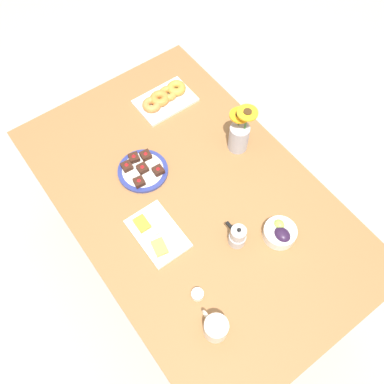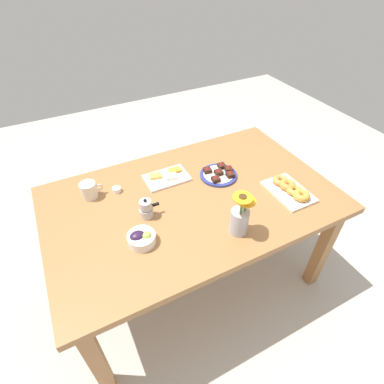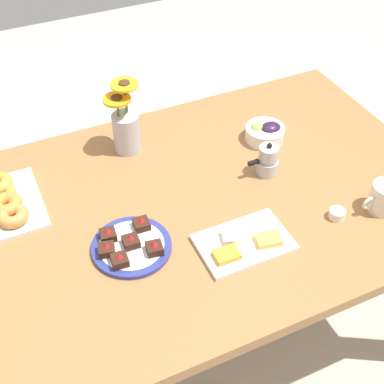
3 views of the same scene
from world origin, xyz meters
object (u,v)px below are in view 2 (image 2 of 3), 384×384
(grape_bowl, at_px, (141,238))
(croissant_platter, at_px, (290,189))
(coffee_mug, at_px, (89,190))
(jam_cup_honey, at_px, (117,190))
(cheese_platter, at_px, (167,177))
(dessert_plate, at_px, (219,174))
(flower_vase, at_px, (240,219))
(dining_table, at_px, (192,208))
(moka_pot, at_px, (146,209))

(grape_bowl, distance_m, croissant_platter, 0.88)
(coffee_mug, bearing_deg, grape_bowl, -72.05)
(jam_cup_honey, bearing_deg, coffee_mug, 169.71)
(coffee_mug, distance_m, cheese_platter, 0.45)
(dessert_plate, bearing_deg, flower_vase, -108.70)
(cheese_platter, xyz_separation_m, jam_cup_honey, (-0.30, 0.02, 0.00))
(coffee_mug, distance_m, grape_bowl, 0.47)
(coffee_mug, relative_size, flower_vase, 0.49)
(dessert_plate, bearing_deg, dining_table, -156.78)
(grape_bowl, bearing_deg, croissant_platter, -2.29)
(grape_bowl, distance_m, dessert_plate, 0.66)
(moka_pot, bearing_deg, coffee_mug, 128.38)
(coffee_mug, xyz_separation_m, flower_vase, (0.59, -0.59, 0.04))
(flower_vase, bearing_deg, grape_bowl, 161.58)
(jam_cup_honey, bearing_deg, moka_pot, -71.98)
(cheese_platter, relative_size, flower_vase, 1.04)
(flower_vase, distance_m, moka_pot, 0.48)
(grape_bowl, distance_m, moka_pot, 0.18)
(dining_table, bearing_deg, cheese_platter, 104.66)
(dessert_plate, height_order, moka_pot, moka_pot)
(moka_pot, bearing_deg, cheese_platter, 48.32)
(dining_table, height_order, coffee_mug, coffee_mug)
(dessert_plate, bearing_deg, cheese_platter, 157.56)
(dessert_plate, height_order, flower_vase, flower_vase)
(grape_bowl, bearing_deg, jam_cup_honey, 90.10)
(dining_table, height_order, flower_vase, flower_vase)
(dining_table, bearing_deg, moka_pot, -175.30)
(cheese_platter, bearing_deg, dining_table, -75.34)
(croissant_platter, xyz_separation_m, dessert_plate, (-0.28, 0.31, -0.01))
(cheese_platter, bearing_deg, dessert_plate, -22.44)
(dining_table, bearing_deg, coffee_mug, 152.17)
(coffee_mug, height_order, grape_bowl, coffee_mug)
(coffee_mug, bearing_deg, flower_vase, -45.00)
(dining_table, relative_size, moka_pot, 13.45)
(grape_bowl, xyz_separation_m, dessert_plate, (0.59, 0.28, -0.02))
(dining_table, bearing_deg, dessert_plate, 23.22)
(grape_bowl, xyz_separation_m, cheese_platter, (0.30, 0.40, -0.02))
(cheese_platter, bearing_deg, croissant_platter, -37.11)
(dining_table, distance_m, flower_vase, 0.38)
(coffee_mug, height_order, moka_pot, moka_pot)
(jam_cup_honey, bearing_deg, croissant_platter, -27.31)
(dessert_plate, bearing_deg, croissant_platter, -48.07)
(dining_table, relative_size, jam_cup_honey, 33.33)
(coffee_mug, height_order, croissant_platter, coffee_mug)
(croissant_platter, bearing_deg, jam_cup_honey, 152.69)
(coffee_mug, relative_size, moka_pot, 1.04)
(grape_bowl, relative_size, croissant_platter, 0.48)
(grape_bowl, bearing_deg, moka_pot, 61.37)
(coffee_mug, distance_m, moka_pot, 0.37)
(grape_bowl, bearing_deg, coffee_mug, 107.95)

